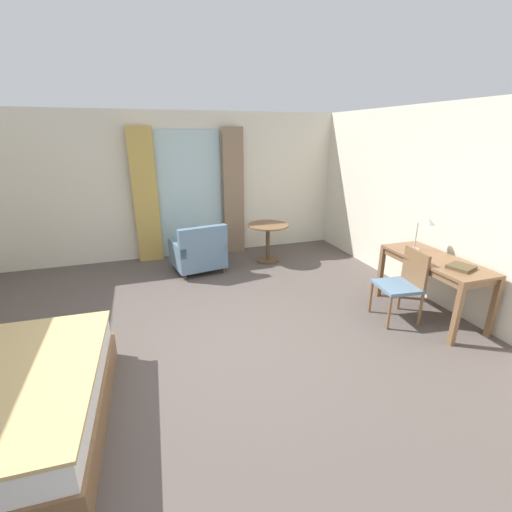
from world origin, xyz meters
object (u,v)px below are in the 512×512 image
Objects in this scene: desk_lamp at (426,227)px; round_cafe_table at (268,234)px; writing_desk at (435,265)px; desk_chair at (404,281)px; closed_book at (461,267)px; armchair_by_window at (199,253)px.

desk_lamp reaches higher than round_cafe_table.
desk_chair reaches higher than writing_desk.
desk_lamp is at bearing 78.69° from writing_desk.
closed_book is (0.41, -0.39, 0.28)m from desk_chair.
armchair_by_window is (-2.57, 2.41, -0.34)m from writing_desk.
round_cafe_table is (-1.34, 2.24, -0.58)m from desk_lamp.
desk_chair is 3.61× the size of closed_book.
closed_book is at bearing -47.32° from armchair_by_window.
desk_chair reaches higher than armchair_by_window.
armchair_by_window is (-2.15, 2.39, -0.18)m from desk_chair.
closed_book is 3.18m from round_cafe_table.
writing_desk is 1.53× the size of desk_chair.
armchair_by_window is (-2.56, 2.78, -0.46)m from closed_book.
writing_desk is at bearing -63.10° from round_cafe_table.
writing_desk is 1.89× the size of round_cafe_table.
writing_desk reaches higher than round_cafe_table.
writing_desk is at bearing 70.45° from closed_book.
desk_chair is at bearing -70.92° from round_cafe_table.
round_cafe_table is at bearing 121.00° from desk_lamp.
round_cafe_table is (-1.28, 2.53, -0.16)m from writing_desk.
desk_chair is 2.65m from round_cafe_table.
round_cafe_table is at bearing 109.08° from desk_chair.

